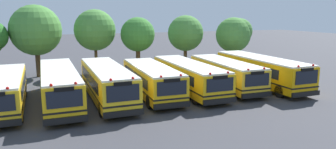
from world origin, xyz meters
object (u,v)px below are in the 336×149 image
Objects in this scene: tree_3 at (137,35)px; tree_4 at (186,34)px; school_bus_1 at (59,85)px; school_bus_2 at (107,82)px; school_bus_6 at (260,70)px; tree_1 at (35,30)px; tree_5 at (235,34)px; school_bus_4 at (188,76)px; tree_2 at (96,30)px; school_bus_0 at (4,90)px; school_bus_3 at (152,80)px; school_bus_5 at (225,73)px.

tree_3 is 6.02m from tree_4.
tree_4 is at bearing -145.64° from school_bus_1.
school_bus_6 is (13.73, 0.05, 0.01)m from school_bus_2.
tree_3 is at bearing -9.25° from tree_1.
tree_4 reaches higher than tree_3.
tree_4 reaches higher than tree_5.
school_bus_4 is 1.54× the size of tree_2.
tree_5 is at bearing -5.55° from tree_3.
tree_1 is (-18.79, 11.50, 3.36)m from school_bus_6.
school_bus_0 is 0.93× the size of school_bus_2.
school_bus_0 is 1.44× the size of tree_2.
school_bus_6 is 1.83× the size of tree_3.
tree_2 is at bearing -126.35° from school_bus_0.
tree_2 reaches higher than tree_3.
school_bus_2 is (6.91, -0.16, 0.09)m from school_bus_0.
tree_5 reaches higher than school_bus_3.
tree_5 is (11.46, -1.11, -0.06)m from tree_3.
tree_1 is at bearing -34.69° from school_bus_5.
school_bus_5 is at bearing -50.27° from tree_2.
tree_1 is 16.14m from tree_4.
school_bus_1 is 1.08× the size of school_bus_4.
school_bus_1 is 1.20× the size of school_bus_5.
tree_1 is (1.85, 11.39, 3.46)m from school_bus_0.
tree_3 is at bearing -79.70° from school_bus_4.
school_bus_4 is (3.31, 0.38, 0.00)m from school_bus_3.
tree_4 is at bearing -124.24° from school_bus_3.
school_bus_3 is 1.37× the size of tree_2.
tree_1 reaches higher than school_bus_2.
school_bus_6 is at bearing -178.37° from school_bus_3.
tree_3 is (-1.76, 9.56, 2.79)m from school_bus_4.
tree_1 reaches higher than school_bus_5.
school_bus_3 is 1.51× the size of tree_4.
tree_1 is at bearing -82.35° from school_bus_1.
school_bus_5 is (13.64, -0.03, -0.07)m from school_bus_1.
tree_5 is at bearing -9.91° from tree_2.
school_bus_2 is 1.45× the size of tree_1.
school_bus_4 reaches higher than school_bus_5.
tree_1 reaches higher than school_bus_6.
school_bus_5 reaches higher than school_bus_0.
school_bus_4 is at bearing -172.35° from school_bus_3.
school_bus_6 is (3.43, -0.26, 0.10)m from school_bus_5.
tree_5 is at bearing -158.03° from school_bus_1.
school_bus_2 is 10.31m from school_bus_5.
tree_5 reaches higher than school_bus_5.
tree_4 is at bearing -137.06° from school_bus_2.
school_bus_0 is 1.03× the size of school_bus_5.
school_bus_6 reaches higher than school_bus_4.
school_bus_0 is at bearing -124.90° from tree_2.
school_bus_2 reaches higher than school_bus_1.
tree_2 is (1.00, 11.50, 3.27)m from school_bus_2.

